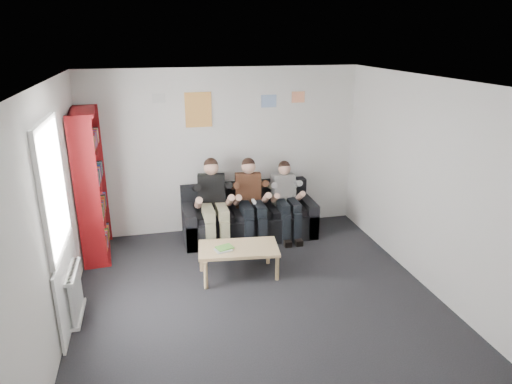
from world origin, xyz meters
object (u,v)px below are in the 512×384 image
coffee_table (238,250)px  person_middle (251,202)px  person_right (287,200)px  bookshelf (92,185)px  sofa (248,218)px  person_left (214,204)px

coffee_table → person_middle: size_ratio=0.81×
coffee_table → person_right: (1.02, 1.11, 0.25)m
coffee_table → person_right: 1.53m
bookshelf → coffee_table: bearing=-35.6°
sofa → coffee_table: size_ratio=1.98×
bookshelf → person_middle: 2.41m
bookshelf → coffee_table: (1.94, -1.15, -0.72)m
person_left → person_right: size_ratio=1.09×
coffee_table → sofa: bearing=71.9°
sofa → coffee_table: (-0.43, -1.31, 0.08)m
coffee_table → person_middle: (0.43, 1.11, 0.28)m
person_middle → person_right: person_middle is taller
bookshelf → person_left: 1.83m
bookshelf → coffee_table: size_ratio=2.03×
bookshelf → person_middle: (2.37, -0.04, -0.44)m
person_left → person_right: 1.19m
person_right → person_left: bearing=174.8°
sofa → person_right: bearing=-18.0°
bookshelf → person_left: bearing=-6.4°
coffee_table → bookshelf: bearing=149.4°
coffee_table → person_right: bearing=47.4°
coffee_table → person_middle: bearing=68.9°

